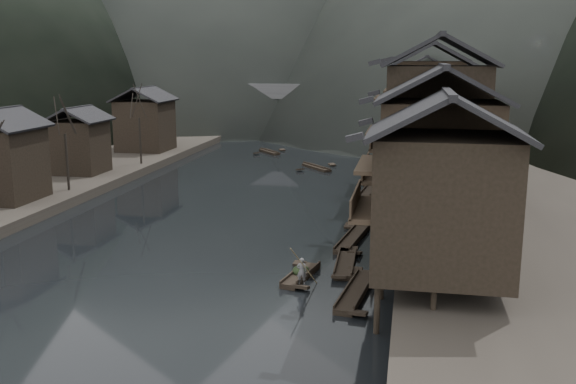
# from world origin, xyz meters

# --- Properties ---
(water) EXTENTS (300.00, 300.00, 0.00)m
(water) POSITION_xyz_m (0.00, 0.00, 0.00)
(water) COLOR black
(water) RESTS_ON ground
(right_bank) EXTENTS (40.00, 200.00, 1.80)m
(right_bank) POSITION_xyz_m (35.00, 40.00, 0.90)
(right_bank) COLOR #2D2823
(right_bank) RESTS_ON ground
(left_bank) EXTENTS (40.00, 200.00, 1.20)m
(left_bank) POSITION_xyz_m (-35.00, 40.00, 0.60)
(left_bank) COLOR #2D2823
(left_bank) RESTS_ON ground
(stilt_houses) EXTENTS (9.00, 67.60, 15.61)m
(stilt_houses) POSITION_xyz_m (17.28, 19.62, 8.78)
(stilt_houses) COLOR black
(stilt_houses) RESTS_ON ground
(left_houses) EXTENTS (8.10, 53.20, 8.73)m
(left_houses) POSITION_xyz_m (-20.50, 20.12, 5.66)
(left_houses) COLOR black
(left_houses) RESTS_ON left_bank
(bare_trees) EXTENTS (3.97, 44.83, 7.93)m
(bare_trees) POSITION_xyz_m (-17.00, 13.20, 6.82)
(bare_trees) COLOR black
(bare_trees) RESTS_ON left_bank
(moored_sampans) EXTENTS (3.30, 55.17, 0.47)m
(moored_sampans) POSITION_xyz_m (12.00, 18.00, 0.20)
(moored_sampans) COLOR black
(moored_sampans) RESTS_ON water
(midriver_boats) EXTENTS (12.89, 24.05, 0.45)m
(midriver_boats) POSITION_xyz_m (1.14, 46.79, 0.20)
(midriver_boats) COLOR black
(midriver_boats) RESTS_ON water
(stone_bridge) EXTENTS (40.00, 6.00, 9.00)m
(stone_bridge) POSITION_xyz_m (-0.00, 72.00, 5.11)
(stone_bridge) COLOR #4C4C4F
(stone_bridge) RESTS_ON ground
(hero_sampan) EXTENTS (1.91, 5.05, 0.44)m
(hero_sampan) POSITION_xyz_m (9.05, -2.99, 0.20)
(hero_sampan) COLOR black
(hero_sampan) RESTS_ON water
(cargo_heap) EXTENTS (1.10, 1.44, 0.66)m
(cargo_heap) POSITION_xyz_m (9.00, -2.76, 0.76)
(cargo_heap) COLOR black
(cargo_heap) RESTS_ON hero_sampan
(boatman) EXTENTS (0.63, 0.42, 1.69)m
(boatman) POSITION_xyz_m (9.39, -4.70, 1.28)
(boatman) COLOR slate
(boatman) RESTS_ON hero_sampan
(bamboo_pole) EXTENTS (1.44, 2.32, 3.05)m
(bamboo_pole) POSITION_xyz_m (9.59, -4.70, 3.65)
(bamboo_pole) COLOR #8C7A51
(bamboo_pole) RESTS_ON boatman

